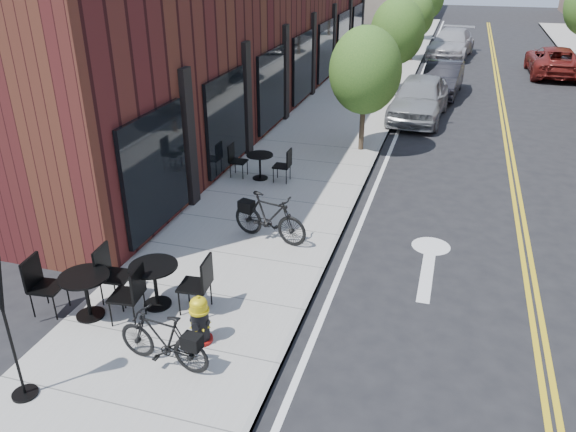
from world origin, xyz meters
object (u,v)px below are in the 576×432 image
(fire_hydrant, at_px, (200,320))
(parked_car_a, at_px, (419,98))
(bistro_set_b, at_px, (155,279))
(patio_umbrella, at_px, (0,301))
(parked_car_far, at_px, (554,61))
(bistro_set_a, at_px, (86,290))
(parked_car_b, at_px, (442,79))
(parked_car_c, at_px, (451,43))
(bicycle_left, at_px, (163,339))
(bistro_set_c, at_px, (260,163))
(bicycle_right, at_px, (270,217))

(fire_hydrant, distance_m, parked_car_a, 14.98)
(bistro_set_b, height_order, patio_umbrella, patio_umbrella)
(fire_hydrant, relative_size, parked_car_far, 0.17)
(bistro_set_a, bearing_deg, patio_umbrella, -89.68)
(parked_car_a, relative_size, parked_car_far, 0.91)
(parked_car_far, bearing_deg, parked_car_a, 58.69)
(bistro_set_a, height_order, parked_car_b, parked_car_b)
(bistro_set_a, height_order, parked_car_a, parked_car_a)
(parked_car_b, distance_m, parked_car_far, 7.86)
(parked_car_c, bearing_deg, bistro_set_b, -91.63)
(bicycle_left, xyz_separation_m, bistro_set_a, (-1.88, 0.76, 0.06))
(bistro_set_c, height_order, patio_umbrella, patio_umbrella)
(patio_umbrella, height_order, parked_car_c, patio_umbrella)
(bistro_set_c, bearing_deg, parked_car_far, 61.78)
(bistro_set_b, bearing_deg, bicycle_left, -61.92)
(fire_hydrant, xyz_separation_m, bistro_set_c, (-1.43, 7.04, 0.05))
(fire_hydrant, relative_size, parked_car_b, 0.20)
(patio_umbrella, bearing_deg, fire_hydrant, 44.07)
(fire_hydrant, bearing_deg, bicycle_left, -110.49)
(bistro_set_b, bearing_deg, parked_car_b, 72.71)
(parked_car_b, xyz_separation_m, parked_car_c, (0.04, 9.71, 0.08))
(fire_hydrant, height_order, bicycle_right, bicycle_right)
(bistro_set_c, bearing_deg, bistro_set_b, -87.95)
(bicycle_right, bearing_deg, parked_car_b, 2.32)
(parked_car_a, bearing_deg, parked_car_far, 63.18)
(bistro_set_b, bearing_deg, parked_car_far, 64.25)
(fire_hydrant, xyz_separation_m, bicycle_right, (-0.03, 3.69, 0.13))
(patio_umbrella, distance_m, parked_car_a, 17.24)
(bistro_set_c, distance_m, parked_car_c, 22.03)
(fire_hydrant, xyz_separation_m, parked_car_b, (2.88, 18.92, 0.17))
(bistro_set_a, height_order, bistro_set_c, bistro_set_a)
(bicycle_right, bearing_deg, bistro_set_a, 162.43)
(parked_car_b, bearing_deg, patio_umbrella, -98.63)
(parked_car_b, bearing_deg, bistro_set_c, -105.50)
(parked_car_a, distance_m, parked_car_b, 4.16)
(bicycle_left, relative_size, bistro_set_a, 0.79)
(parked_car_a, distance_m, parked_car_c, 13.83)
(bicycle_right, distance_m, parked_car_c, 25.12)
(parked_car_a, bearing_deg, bicycle_right, -97.92)
(bicycle_left, bearing_deg, parked_car_a, 177.26)
(bistro_set_a, distance_m, bistro_set_c, 7.00)
(bistro_set_b, height_order, parked_car_a, parked_car_a)
(patio_umbrella, xyz_separation_m, parked_car_far, (10.03, 26.69, -1.05))
(bicycle_right, xyz_separation_m, parked_car_far, (8.11, 21.13, 0.05))
(bicycle_right, bearing_deg, parked_car_far, -7.89)
(bicycle_right, bearing_deg, bistro_set_b, 171.67)
(bistro_set_a, height_order, parked_car_far, parked_car_far)
(parked_car_b, height_order, parked_car_c, parked_car_c)
(bicycle_left, height_order, parked_car_a, parked_car_a)
(patio_umbrella, relative_size, parked_car_b, 0.54)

